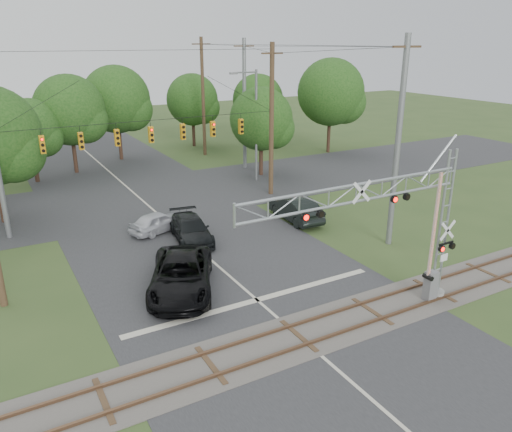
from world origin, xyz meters
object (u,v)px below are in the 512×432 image
pickup_black (181,275)px  sedan_silver (158,222)px  crossing_gantry (393,221)px  traffic_signal_span (163,132)px  streetlight (254,120)px  car_dark (191,229)px

pickup_black → sedan_silver: (1.69, 8.32, -0.21)m
crossing_gantry → pickup_black: crossing_gantry is taller
traffic_signal_span → streetlight: (9.41, 4.09, -0.49)m
pickup_black → car_dark: bearing=88.5°
car_dark → crossing_gantry: bearing=-61.5°
streetlight → traffic_signal_span: bearing=-156.5°
crossing_gantry → traffic_signal_span: traffic_signal_span is taller
pickup_black → streetlight: streetlight is taller
pickup_black → sedan_silver: pickup_black is taller
crossing_gantry → streetlight: size_ratio=1.20×
pickup_black → sedan_silver: 8.50m
traffic_signal_span → sedan_silver: 6.48m
car_dark → streetlight: bearing=54.8°
pickup_black → car_dark: size_ratio=1.26×
crossing_gantry → sedan_silver: (-5.44, 14.79, -3.79)m
car_dark → sedan_silver: size_ratio=1.28×
crossing_gantry → traffic_signal_span: (-3.51, 18.36, 1.27)m
crossing_gantry → streetlight: (5.90, 22.45, 0.78)m
crossing_gantry → pickup_black: 10.27m
sedan_silver → streetlight: (11.33, 7.66, 4.57)m
crossing_gantry → car_dark: (-4.19, 12.35, -3.74)m
traffic_signal_span → car_dark: bearing=-96.5°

